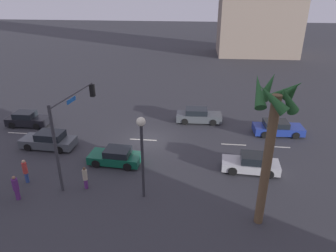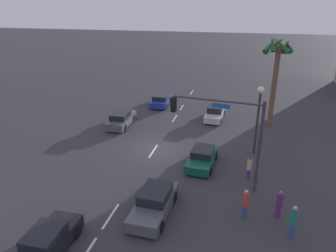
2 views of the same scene
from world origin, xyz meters
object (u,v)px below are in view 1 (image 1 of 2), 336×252
(car_0, at_px, (198,116))
(pedestrian_2, at_px, (25,171))
(traffic_signal, at_px, (70,121))
(streetlamp, at_px, (142,142))
(pedestrian_1, at_px, (16,187))
(car_4, at_px, (277,128))
(car_3, at_px, (116,157))
(palm_tree_1, at_px, (273,122))
(car_5, at_px, (27,119))
(pedestrian_3, at_px, (85,177))
(car_2, at_px, (251,163))
(car_1, at_px, (49,140))

(car_0, xyz_separation_m, pedestrian_2, (11.50, 12.07, 0.29))
(traffic_signal, bearing_deg, pedestrian_2, 25.32)
(streetlamp, height_order, pedestrian_1, streetlamp)
(car_4, bearing_deg, traffic_signal, 28.49)
(car_3, bearing_deg, pedestrian_2, 30.34)
(pedestrian_1, xyz_separation_m, palm_tree_1, (-14.92, 0.31, 5.37))
(palm_tree_1, bearing_deg, car_5, -28.99)
(pedestrian_3, bearing_deg, pedestrian_1, 22.98)
(car_4, bearing_deg, streetlamp, 45.38)
(car_0, xyz_separation_m, traffic_signal, (8.45, 10.62, 3.52))
(pedestrian_2, distance_m, pedestrian_3, 4.33)
(car_2, relative_size, traffic_signal, 0.69)
(car_0, distance_m, car_1, 14.20)
(traffic_signal, height_order, pedestrian_2, traffic_signal)
(car_4, xyz_separation_m, pedestrian_3, (14.49, 10.19, 0.25))
(car_0, relative_size, traffic_signal, 0.75)
(streetlamp, xyz_separation_m, pedestrian_1, (7.92, 1.23, -3.03))
(car_4, distance_m, streetlamp, 15.27)
(car_5, bearing_deg, pedestrian_3, 135.15)
(car_2, relative_size, palm_tree_1, 0.48)
(traffic_signal, distance_m, streetlamp, 5.68)
(streetlamp, height_order, palm_tree_1, palm_tree_1)
(pedestrian_1, bearing_deg, car_0, -128.53)
(car_3, xyz_separation_m, car_4, (-13.37, -6.81, 0.02))
(palm_tree_1, bearing_deg, car_3, -28.35)
(car_3, bearing_deg, palm_tree_1, 151.65)
(pedestrian_2, bearing_deg, pedestrian_3, 177.43)
(car_2, bearing_deg, pedestrian_1, 18.74)
(car_3, xyz_separation_m, pedestrian_2, (5.44, 3.19, 0.35))
(palm_tree_1, bearing_deg, streetlamp, -12.41)
(car_1, distance_m, traffic_signal, 6.38)
(pedestrian_1, bearing_deg, car_3, -134.94)
(car_0, distance_m, pedestrian_1, 17.79)
(car_0, bearing_deg, car_5, 9.91)
(palm_tree_1, bearing_deg, car_2, -92.77)
(pedestrian_1, bearing_deg, car_4, -147.22)
(car_0, xyz_separation_m, car_1, (12.35, 7.00, 0.00))
(streetlamp, bearing_deg, pedestrian_3, -5.97)
(traffic_signal, bearing_deg, car_0, -128.50)
(car_3, bearing_deg, car_1, -16.65)
(car_0, distance_m, car_4, 7.60)
(car_3, relative_size, traffic_signal, 0.67)
(car_1, height_order, car_4, car_1)
(car_0, relative_size, car_4, 1.00)
(car_4, bearing_deg, car_2, 64.42)
(car_4, relative_size, pedestrian_2, 2.56)
(car_2, xyz_separation_m, pedestrian_1, (15.19, 5.15, 0.28))
(pedestrian_2, height_order, pedestrian_3, pedestrian_2)
(car_2, bearing_deg, streetlamp, 28.33)
(car_4, relative_size, car_5, 1.14)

